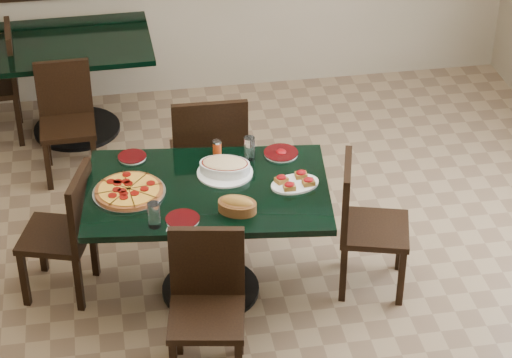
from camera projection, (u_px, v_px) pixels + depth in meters
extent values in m
plane|color=#7C6447|center=(261.00, 299.00, 5.99)|extent=(5.50, 5.50, 0.00)
cube|color=black|center=(208.00, 191.00, 5.65)|extent=(1.47, 1.04, 0.04)
cylinder|color=black|center=(209.00, 244.00, 5.86)|extent=(0.12, 0.12, 0.71)
cylinder|color=black|center=(211.00, 289.00, 6.04)|extent=(0.59, 0.59, 0.03)
cube|color=black|center=(68.00, 44.00, 7.27)|extent=(1.22, 0.90, 0.04)
cylinder|color=black|center=(73.00, 89.00, 7.47)|extent=(0.13, 0.13, 0.71)
cylinder|color=black|center=(77.00, 129.00, 7.66)|extent=(0.66, 0.66, 0.03)
cube|color=black|center=(208.00, 158.00, 6.43)|extent=(0.47, 0.47, 0.04)
cube|color=black|center=(210.00, 139.00, 6.11)|extent=(0.46, 0.05, 0.50)
cube|color=black|center=(235.00, 171.00, 6.76)|extent=(0.04, 0.04, 0.46)
cube|color=black|center=(243.00, 204.00, 6.42)|extent=(0.04, 0.04, 0.46)
cube|color=black|center=(176.00, 176.00, 6.71)|extent=(0.04, 0.04, 0.46)
cube|color=black|center=(181.00, 210.00, 6.37)|extent=(0.04, 0.04, 0.46)
cube|color=black|center=(207.00, 317.00, 5.23)|extent=(0.46, 0.46, 0.04)
cube|color=black|center=(207.00, 261.00, 5.26)|extent=(0.40, 0.11, 0.43)
cube|color=black|center=(178.00, 326.00, 5.49)|extent=(0.05, 0.05, 0.39)
cube|color=black|center=(240.00, 327.00, 5.49)|extent=(0.05, 0.05, 0.39)
cube|color=black|center=(375.00, 230.00, 5.89)|extent=(0.49, 0.49, 0.04)
cube|color=black|center=(346.00, 195.00, 5.77)|extent=(0.15, 0.40, 0.43)
cube|color=black|center=(401.00, 278.00, 5.85)|extent=(0.05, 0.05, 0.39)
cube|color=black|center=(343.00, 274.00, 5.88)|extent=(0.05, 0.05, 0.39)
cube|color=black|center=(400.00, 243.00, 6.13)|extent=(0.05, 0.05, 0.39)
cube|color=black|center=(345.00, 240.00, 6.16)|extent=(0.05, 0.05, 0.39)
cube|color=black|center=(56.00, 236.00, 5.85)|extent=(0.49, 0.49, 0.04)
cube|color=black|center=(81.00, 206.00, 5.70)|extent=(0.16, 0.38, 0.42)
cube|color=black|center=(42.00, 245.00, 6.12)|extent=(0.05, 0.05, 0.38)
cube|color=black|center=(94.00, 250.00, 6.08)|extent=(0.05, 0.05, 0.38)
cube|color=black|center=(24.00, 279.00, 5.85)|extent=(0.05, 0.05, 0.38)
cube|color=black|center=(79.00, 284.00, 5.81)|extent=(0.05, 0.05, 0.38)
cube|color=black|center=(68.00, 127.00, 6.93)|extent=(0.39, 0.39, 0.04)
cube|color=black|center=(64.00, 87.00, 6.95)|extent=(0.38, 0.05, 0.41)
cube|color=black|center=(48.00, 166.00, 6.89)|extent=(0.04, 0.04, 0.37)
cube|color=black|center=(47.00, 143.00, 7.15)|extent=(0.04, 0.04, 0.37)
cube|color=black|center=(95.00, 162.00, 6.94)|extent=(0.04, 0.04, 0.37)
cube|color=black|center=(92.00, 139.00, 7.20)|extent=(0.04, 0.04, 0.37)
cube|color=black|center=(11.00, 55.00, 7.27)|extent=(0.07, 0.41, 0.44)
cube|color=black|center=(17.00, 100.00, 7.66)|extent=(0.04, 0.04, 0.40)
cube|color=black|center=(19.00, 122.00, 7.37)|extent=(0.04, 0.04, 0.40)
cylinder|color=silver|center=(129.00, 193.00, 5.59)|extent=(0.41, 0.41, 0.01)
cylinder|color=brown|center=(129.00, 191.00, 5.59)|extent=(0.38, 0.38, 0.02)
cylinder|color=gold|center=(129.00, 189.00, 5.58)|extent=(0.34, 0.34, 0.01)
cylinder|color=white|center=(225.00, 173.00, 5.76)|extent=(0.32, 0.32, 0.01)
ellipsoid|color=#CEB98E|center=(225.00, 163.00, 5.73)|extent=(0.30, 0.23, 0.04)
ellipsoid|color=olive|center=(237.00, 203.00, 5.42)|extent=(0.21, 0.16, 0.08)
cylinder|color=white|center=(183.00, 219.00, 5.37)|extent=(0.18, 0.18, 0.01)
cylinder|color=#310305|center=(183.00, 218.00, 5.37)|extent=(0.19, 0.19, 0.00)
cylinder|color=white|center=(281.00, 153.00, 5.94)|extent=(0.20, 0.20, 0.01)
cylinder|color=#310305|center=(281.00, 152.00, 5.94)|extent=(0.21, 0.21, 0.00)
ellipsoid|color=#A5080A|center=(281.00, 152.00, 5.94)|extent=(0.06, 0.06, 0.03)
cylinder|color=white|center=(132.00, 157.00, 5.91)|extent=(0.17, 0.17, 0.01)
cylinder|color=#310305|center=(132.00, 156.00, 5.90)|extent=(0.17, 0.17, 0.00)
cube|color=white|center=(181.00, 225.00, 5.34)|extent=(0.17, 0.17, 0.00)
cube|color=silver|center=(185.00, 224.00, 5.34)|extent=(0.05, 0.13, 0.00)
cylinder|color=white|center=(249.00, 148.00, 5.87)|extent=(0.07, 0.07, 0.14)
cylinder|color=white|center=(154.00, 215.00, 5.29)|extent=(0.07, 0.07, 0.14)
cylinder|color=#BA3713|center=(217.00, 148.00, 5.92)|extent=(0.05, 0.05, 0.08)
cylinder|color=silver|center=(217.00, 142.00, 5.90)|extent=(0.05, 0.05, 0.01)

